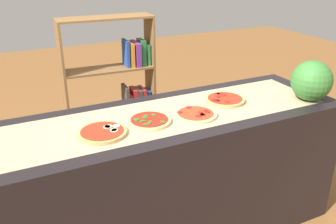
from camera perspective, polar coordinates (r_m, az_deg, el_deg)
counter at (r=2.48m, az=0.00°, el=-10.09°), size 2.31×0.73×0.91m
parchment_paper at (r=2.26m, az=0.00°, el=-0.44°), size 2.08×0.53×0.00m
pizza_mozzarella_0 at (r=2.05m, az=-10.21°, el=-3.15°), size 0.27×0.27×0.03m
pizza_spinach_1 at (r=2.16m, az=-2.94°, el=-1.36°), size 0.26×0.26×0.03m
pizza_pepperoni_2 at (r=2.25m, az=4.34°, el=-0.34°), size 0.27×0.27×0.02m
pizza_pepperoni_3 at (r=2.49m, az=8.86°, el=1.93°), size 0.27×0.27×0.03m
watermelon at (r=2.63m, az=21.53°, el=4.57°), size 0.27×0.27×0.27m
bookshelf at (r=3.39m, az=-7.19°, el=2.17°), size 0.82×0.28×1.35m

